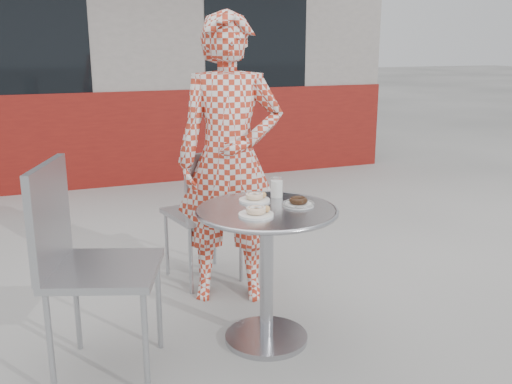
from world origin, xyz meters
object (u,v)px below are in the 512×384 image
object	(u,v)px
plate_near	(257,212)
milk_cup	(277,188)
bistro_table	(267,242)
plate_checker	(298,203)
chair_left	(104,311)
seated_person	(230,160)
plate_far	(255,198)
chair_far	(204,240)

from	to	relation	value
plate_near	milk_cup	bearing A→B (deg)	50.97
bistro_table	plate_checker	bearing A→B (deg)	-0.29
bistro_table	chair_left	distance (m)	0.83
chair_left	milk_cup	distance (m)	1.04
plate_near	seated_person	bearing A→B (deg)	81.46
plate_near	plate_checker	xyz separation A→B (m)	(0.26, 0.09, -0.00)
bistro_table	milk_cup	bearing A→B (deg)	54.48
chair_left	plate_far	size ratio (longest dim) A/B	6.28
bistro_table	chair_far	bearing A→B (deg)	94.27
chair_left	plate_checker	bearing A→B (deg)	-70.77
bistro_table	plate_checker	size ratio (longest dim) A/B	4.43
seated_person	plate_checker	xyz separation A→B (m)	(0.15, -0.59, -0.11)
seated_person	milk_cup	distance (m)	0.43
chair_far	plate_far	size ratio (longest dim) A/B	5.51
chair_left	plate_far	distance (m)	0.91
chair_far	chair_left	world-z (taller)	chair_left
bistro_table	seated_person	size ratio (longest dim) A/B	0.42
seated_person	plate_near	distance (m)	0.69
bistro_table	chair_far	distance (m)	0.92
chair_far	plate_near	distance (m)	1.07
seated_person	plate_near	bearing A→B (deg)	-79.73
bistro_table	plate_far	size ratio (longest dim) A/B	4.49
chair_left	plate_checker	xyz separation A→B (m)	(0.96, -0.01, 0.41)
bistro_table	plate_far	bearing A→B (deg)	90.74
milk_cup	chair_far	bearing A→B (deg)	105.80
chair_left	plate_far	world-z (taller)	chair_left
chair_far	plate_near	size ratio (longest dim) A/B	5.27
plate_far	milk_cup	xyz separation A→B (m)	(0.13, 0.03, 0.03)
plate_near	milk_cup	world-z (taller)	milk_cup
plate_far	plate_near	xyz separation A→B (m)	(-0.09, -0.24, 0.00)
plate_near	chair_left	bearing A→B (deg)	172.06
plate_far	plate_near	size ratio (longest dim) A/B	0.96
chair_left	milk_cup	size ratio (longest dim) A/B	9.36
bistro_table	milk_cup	world-z (taller)	milk_cup
chair_far	milk_cup	distance (m)	0.87
plate_near	chair_far	bearing A→B (deg)	88.69
plate_checker	chair_left	bearing A→B (deg)	179.24
plate_far	milk_cup	world-z (taller)	milk_cup
chair_left	milk_cup	xyz separation A→B (m)	(0.93, 0.17, 0.45)
seated_person	plate_checker	distance (m)	0.62
seated_person	plate_far	size ratio (longest dim) A/B	10.58
plate_checker	seated_person	bearing A→B (deg)	104.62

